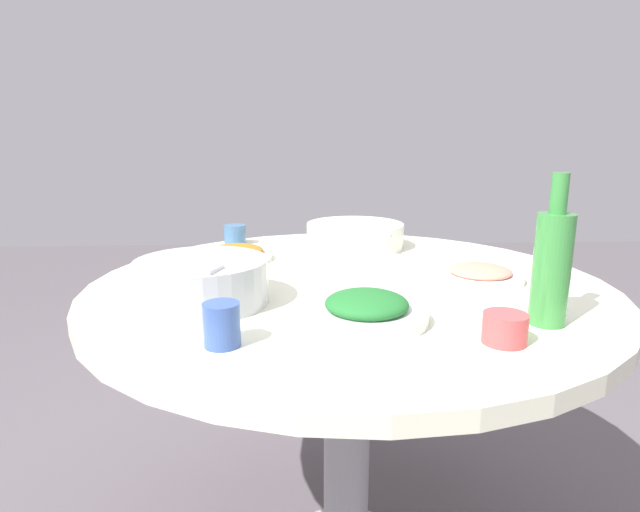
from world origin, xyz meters
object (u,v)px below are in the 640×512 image
(dish_shrimp, at_px, (480,274))
(dish_greens, at_px, (367,310))
(round_dining_table, at_px, (348,323))
(dish_stirfry, at_px, (235,254))
(tea_cup_far, at_px, (505,328))
(tea_cup_side, at_px, (222,325))
(rice_bowl, at_px, (202,281))
(tea_cup_near, at_px, (235,235))
(green_bottle, at_px, (552,265))
(soup_bowl, at_px, (355,236))

(dish_shrimp, xyz_separation_m, dish_greens, (-0.27, 0.30, 0.01))
(round_dining_table, relative_size, dish_stirfry, 6.03)
(dish_shrimp, distance_m, tea_cup_far, 0.39)
(tea_cup_side, bearing_deg, dish_stirfry, 4.64)
(dish_shrimp, relative_size, dish_stirfry, 1.01)
(rice_bowl, bearing_deg, tea_cup_near, 0.15)
(dish_stirfry, distance_m, green_bottle, 0.82)
(dish_stirfry, bearing_deg, round_dining_table, -128.04)
(round_dining_table, relative_size, tea_cup_side, 16.33)
(round_dining_table, distance_m, tea_cup_far, 0.46)
(dish_shrimp, xyz_separation_m, dish_stirfry, (0.23, 0.60, 0.00))
(soup_bowl, height_order, dish_greens, soup_bowl)
(round_dining_table, height_order, dish_stirfry, dish_stirfry)
(tea_cup_near, distance_m, tea_cup_far, 0.97)
(dish_greens, bearing_deg, tea_cup_far, -117.71)
(tea_cup_far, bearing_deg, dish_greens, 62.29)
(green_bottle, distance_m, tea_cup_far, 0.17)
(tea_cup_far, bearing_deg, green_bottle, -52.09)
(soup_bowl, bearing_deg, dish_shrimp, -145.02)
(rice_bowl, distance_m, tea_cup_near, 0.58)
(round_dining_table, bearing_deg, tea_cup_far, -149.19)
(dish_stirfry, bearing_deg, dish_shrimp, -110.56)
(rice_bowl, bearing_deg, round_dining_table, -64.80)
(dish_greens, bearing_deg, dish_stirfry, 31.36)
(dish_shrimp, relative_size, green_bottle, 0.73)
(tea_cup_near, xyz_separation_m, tea_cup_side, (-0.80, -0.07, 0.01))
(soup_bowl, bearing_deg, rice_bowl, 144.89)
(rice_bowl, height_order, dish_shrimp, rice_bowl)
(rice_bowl, distance_m, tea_cup_side, 0.24)
(rice_bowl, height_order, green_bottle, green_bottle)
(rice_bowl, height_order, tea_cup_far, rice_bowl)
(dish_stirfry, relative_size, tea_cup_side, 2.71)
(dish_stirfry, height_order, green_bottle, green_bottle)
(dish_stirfry, xyz_separation_m, tea_cup_near, (0.20, 0.02, 0.01))
(dish_shrimp, bearing_deg, tea_cup_far, 167.31)
(soup_bowl, height_order, dish_shrimp, soup_bowl)
(dish_greens, distance_m, tea_cup_far, 0.25)
(round_dining_table, relative_size, rice_bowl, 4.45)
(soup_bowl, relative_size, dish_shrimp, 1.44)
(rice_bowl, bearing_deg, tea_cup_side, -162.33)
(rice_bowl, bearing_deg, dish_greens, -109.90)
(green_bottle, relative_size, tea_cup_near, 4.10)
(dish_greens, relative_size, green_bottle, 0.83)
(dish_stirfry, bearing_deg, soup_bowl, -67.08)
(dish_greens, bearing_deg, dish_shrimp, -48.62)
(soup_bowl, height_order, tea_cup_near, soup_bowl)
(round_dining_table, height_order, green_bottle, green_bottle)
(rice_bowl, relative_size, tea_cup_near, 4.02)
(dish_shrimp, xyz_separation_m, green_bottle, (-0.29, -0.03, 0.10))
(dish_stirfry, bearing_deg, tea_cup_near, 6.92)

